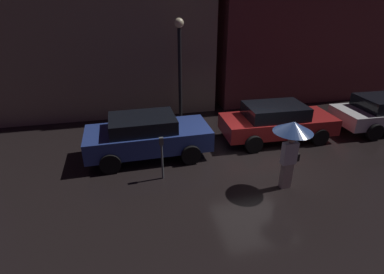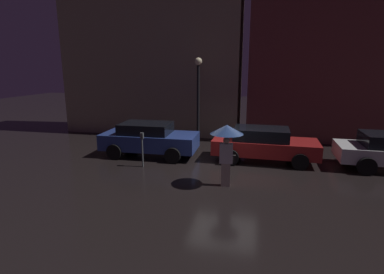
{
  "view_description": "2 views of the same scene",
  "coord_description": "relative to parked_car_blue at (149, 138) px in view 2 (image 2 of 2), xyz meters",
  "views": [
    {
      "loc": [
        -3.98,
        -7.75,
        4.91
      ],
      "look_at": [
        -2.17,
        0.11,
        1.1
      ],
      "focal_mm": 28.0,
      "sensor_mm": 36.0,
      "label": 1
    },
    {
      "loc": [
        1.05,
        -10.5,
        3.71
      ],
      "look_at": [
        -1.24,
        -0.06,
        1.23
      ],
      "focal_mm": 28.0,
      "sensor_mm": 36.0,
      "label": 2
    }
  ],
  "objects": [
    {
      "name": "street_lamp_near",
      "position": [
        1.62,
        2.61,
        1.97
      ],
      "size": [
        0.36,
        0.36,
        4.19
      ],
      "color": "black",
      "rests_on": "ground"
    },
    {
      "name": "parked_car_blue",
      "position": [
        0.0,
        0.0,
        0.0
      ],
      "size": [
        4.07,
        1.93,
        1.42
      ],
      "rotation": [
        0.0,
        0.0,
        0.02
      ],
      "color": "navy",
      "rests_on": "ground"
    },
    {
      "name": "pedestrian_with_umbrella",
      "position": [
        3.59,
        -2.73,
        0.84
      ],
      "size": [
        1.04,
        1.04,
        2.0
      ],
      "rotation": [
        0.0,
        0.0,
        0.09
      ],
      "color": "beige",
      "rests_on": "ground"
    },
    {
      "name": "ground_plane",
      "position": [
        3.42,
        -1.3,
        -0.75
      ],
      "size": [
        60.0,
        60.0,
        0.0
      ],
      "primitive_type": "plane",
      "color": "black"
    },
    {
      "name": "parking_meter",
      "position": [
        0.28,
        -1.51,
        0.07
      ],
      "size": [
        0.12,
        0.1,
        1.34
      ],
      "color": "#4C5154",
      "rests_on": "ground"
    },
    {
      "name": "building_facade_left",
      "position": [
        -1.52,
        5.2,
        3.8
      ],
      "size": [
        9.98,
        3.0,
        9.11
      ],
      "color": "gray",
      "rests_on": "ground"
    },
    {
      "name": "parked_car_red",
      "position": [
        4.8,
        0.25,
        -0.04
      ],
      "size": [
        4.18,
        1.88,
        1.36
      ],
      "rotation": [
        0.0,
        0.0,
        -0.03
      ],
      "color": "maroon",
      "rests_on": "ground"
    },
    {
      "name": "building_facade_right",
      "position": [
        8.54,
        5.2,
        4.71
      ],
      "size": [
        9.19,
        3.0,
        10.94
      ],
      "color": "brown",
      "rests_on": "ground"
    }
  ]
}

